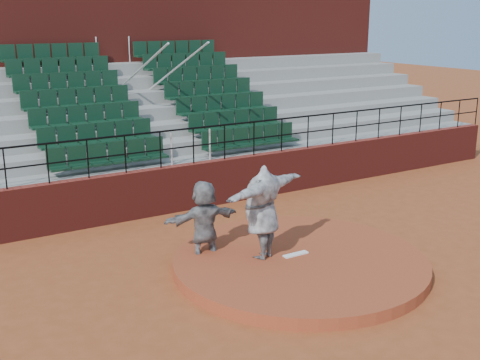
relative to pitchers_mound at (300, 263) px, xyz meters
The scene contains 9 objects.
ground 0.12m from the pitchers_mound, ahead, with size 90.00×90.00×0.00m, color brown.
pitchers_mound is the anchor object (origin of this frame).
pitching_rubber 0.21m from the pitchers_mound, 90.00° to the left, with size 0.60×0.15×0.03m, color white.
boundary_wall 5.03m from the pitchers_mound, 90.00° to the left, with size 24.00×0.30×1.30m, color maroon.
wall_railing 5.35m from the pitchers_mound, 90.00° to the left, with size 24.04×0.05×1.03m.
seating_deck 8.75m from the pitchers_mound, 90.00° to the left, with size 24.00×5.97×4.63m.
press_box_facade 13.06m from the pitchers_mound, 90.00° to the left, with size 24.00×3.00×7.10m, color maroon.
pitcher 1.42m from the pitchers_mound, 148.23° to the left, with size 2.52×0.69×2.05m, color black.
fielder 2.27m from the pitchers_mound, 139.26° to the left, with size 1.74×0.55×1.87m, color black.
Camera 1 is at (-7.39, -9.68, 5.30)m, focal length 45.00 mm.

